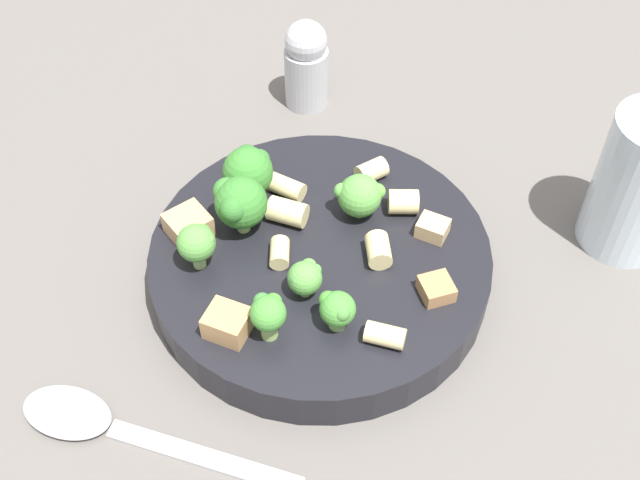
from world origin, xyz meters
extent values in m
plane|color=#5B5651|center=(0.00, 0.00, 0.00)|extent=(2.00, 2.00, 0.00)
cylinder|color=black|center=(0.00, 0.00, 0.02)|extent=(0.24, 0.24, 0.03)
cylinder|color=beige|center=(0.00, 0.00, 0.03)|extent=(0.21, 0.21, 0.01)
torus|color=black|center=(0.00, 0.00, 0.03)|extent=(0.24, 0.24, 0.00)
cylinder|color=#93B766|center=(-0.03, -0.03, 0.04)|extent=(0.01, 0.01, 0.01)
sphere|color=#569942|center=(-0.03, -0.03, 0.05)|extent=(0.03, 0.03, 0.03)
sphere|color=#569C42|center=(-0.02, -0.03, 0.05)|extent=(0.01, 0.01, 0.01)
sphere|color=#579E3B|center=(-0.04, -0.03, 0.05)|extent=(0.01, 0.01, 0.01)
cylinder|color=#9EC175|center=(0.05, -0.02, 0.04)|extent=(0.01, 0.01, 0.01)
sphere|color=#387A2D|center=(0.05, -0.02, 0.06)|extent=(0.04, 0.04, 0.04)
sphere|color=#34712D|center=(0.06, -0.01, 0.06)|extent=(0.02, 0.02, 0.02)
sphere|color=#397A2F|center=(0.06, -0.03, 0.06)|extent=(0.02, 0.02, 0.02)
cylinder|color=#84AD60|center=(-0.01, 0.06, 0.04)|extent=(0.01, 0.01, 0.01)
sphere|color=#478E38|center=(-0.01, 0.06, 0.05)|extent=(0.02, 0.02, 0.02)
sphere|color=#458D32|center=(0.00, 0.06, 0.05)|extent=(0.01, 0.01, 0.01)
sphere|color=#438831|center=(0.00, 0.06, 0.05)|extent=(0.01, 0.01, 0.01)
sphere|color=#478138|center=(-0.01, 0.07, 0.05)|extent=(0.01, 0.01, 0.01)
cylinder|color=#93B766|center=(0.04, 0.07, 0.04)|extent=(0.01, 0.01, 0.02)
sphere|color=#478E38|center=(0.04, 0.07, 0.05)|extent=(0.02, 0.02, 0.02)
sphere|color=#3E7C3A|center=(0.04, 0.06, 0.06)|extent=(0.01, 0.01, 0.01)
sphere|color=#489530|center=(0.03, 0.06, 0.06)|extent=(0.01, 0.01, 0.01)
cylinder|color=#9EC175|center=(0.01, 0.04, 0.03)|extent=(0.01, 0.01, 0.01)
sphere|color=#569942|center=(0.01, 0.04, 0.05)|extent=(0.02, 0.02, 0.02)
sphere|color=#599743|center=(0.01, 0.03, 0.05)|extent=(0.01, 0.01, 0.01)
sphere|color=#4A8344|center=(0.02, 0.04, 0.05)|extent=(0.01, 0.01, 0.01)
sphere|color=#4B8D3F|center=(0.01, 0.03, 0.05)|extent=(0.01, 0.01, 0.01)
cylinder|color=#9EC175|center=(0.05, -0.06, 0.04)|extent=(0.01, 0.01, 0.01)
sphere|color=#387A2D|center=(0.05, -0.06, 0.06)|extent=(0.04, 0.04, 0.04)
sphere|color=#31712E|center=(0.04, -0.06, 0.06)|extent=(0.02, 0.02, 0.02)
sphere|color=#356A2E|center=(0.05, -0.07, 0.06)|extent=(0.02, 0.02, 0.02)
cylinder|color=#9EC175|center=(0.08, 0.01, 0.04)|extent=(0.01, 0.01, 0.01)
sphere|color=#569942|center=(0.08, 0.01, 0.05)|extent=(0.03, 0.03, 0.03)
sphere|color=#5A883A|center=(0.07, 0.01, 0.06)|extent=(0.01, 0.01, 0.01)
sphere|color=#56983E|center=(0.08, 0.00, 0.05)|extent=(0.01, 0.01, 0.01)
cylinder|color=beige|center=(-0.04, 0.01, 0.04)|extent=(0.02, 0.02, 0.02)
cylinder|color=beige|center=(-0.03, 0.08, 0.04)|extent=(0.03, 0.02, 0.01)
cylinder|color=beige|center=(0.02, -0.06, 0.04)|extent=(0.03, 0.03, 0.01)
cylinder|color=beige|center=(-0.06, -0.03, 0.04)|extent=(0.02, 0.02, 0.02)
cylinder|color=beige|center=(-0.04, -0.07, 0.04)|extent=(0.03, 0.02, 0.02)
cylinder|color=beige|center=(0.02, -0.03, 0.04)|extent=(0.03, 0.03, 0.02)
cylinder|color=beige|center=(0.03, 0.01, 0.04)|extent=(0.02, 0.02, 0.01)
cube|color=tan|center=(-0.08, -0.01, 0.04)|extent=(0.03, 0.03, 0.01)
cube|color=#A87A4C|center=(-0.07, 0.05, 0.04)|extent=(0.02, 0.02, 0.01)
cube|color=tan|center=(0.06, 0.06, 0.04)|extent=(0.03, 0.03, 0.02)
cube|color=tan|center=(0.09, -0.02, 0.04)|extent=(0.04, 0.04, 0.02)
cylinder|color=silver|center=(-0.23, -0.02, 0.06)|extent=(0.06, 0.06, 0.11)
cylinder|color=silver|center=(-0.23, -0.02, 0.03)|extent=(0.06, 0.06, 0.07)
cylinder|color=#B2B2B7|center=(-0.01, -0.20, 0.03)|extent=(0.04, 0.04, 0.05)
sphere|color=#B7B7BC|center=(-0.01, -0.20, 0.06)|extent=(0.04, 0.04, 0.04)
cube|color=#B2B2B7|center=(0.08, 0.13, 0.00)|extent=(0.12, 0.06, 0.01)
ellipsoid|color=#B2B2B7|center=(0.17, 0.10, 0.01)|extent=(0.07, 0.06, 0.01)
camera|label=1|loc=(0.03, 0.36, 0.45)|focal=45.00mm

